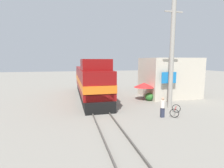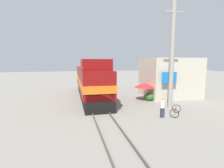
{
  "view_description": "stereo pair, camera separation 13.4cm",
  "coord_description": "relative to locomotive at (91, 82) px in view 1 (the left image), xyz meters",
  "views": [
    {
      "loc": [
        -2.49,
        -15.71,
        4.6
      ],
      "look_at": [
        1.2,
        -0.5,
        2.47
      ],
      "focal_mm": 28.0,
      "sensor_mm": 36.0,
      "label": 1
    },
    {
      "loc": [
        -2.36,
        -15.74,
        4.6
      ],
      "look_at": [
        1.2,
        -0.5,
        2.47
      ],
      "focal_mm": 28.0,
      "sensor_mm": 36.0,
      "label": 2
    }
  ],
  "objects": [
    {
      "name": "bicycle",
      "position": [
        6.11,
        -8.41,
        -1.61
      ],
      "size": [
        1.58,
        1.7,
        0.72
      ],
      "rotation": [
        0.0,
        0.0,
        2.46
      ],
      "color": "black",
      "rests_on": "ground_plane"
    },
    {
      "name": "vendor_umbrella",
      "position": [
        5.77,
        -2.67,
        -0.2
      ],
      "size": [
        2.33,
        2.33,
        2.05
      ],
      "color": "#4C4C4C",
      "rests_on": "ground_plane"
    },
    {
      "name": "ground_plane",
      "position": [
        0.0,
        -5.37,
        -1.99
      ],
      "size": [
        120.0,
        120.0,
        0.0
      ],
      "primitive_type": "plane",
      "color": "gray"
    },
    {
      "name": "utility_pole",
      "position": [
        6.81,
        -6.39,
        3.16
      ],
      "size": [
        1.8,
        0.42,
        10.18
      ],
      "color": "#9E998E",
      "rests_on": "ground_plane"
    },
    {
      "name": "building_block_distant",
      "position": [
        9.82,
        -1.24,
        0.46
      ],
      "size": [
        6.42,
        5.07,
        4.89
      ],
      "primitive_type": "cube",
      "color": "beige",
      "rests_on": "ground_plane"
    },
    {
      "name": "person_bystander",
      "position": [
        4.71,
        -8.73,
        -1.09
      ],
      "size": [
        0.34,
        0.34,
        1.65
      ],
      "color": "#2D3347",
      "rests_on": "ground_plane"
    },
    {
      "name": "billboard_sign",
      "position": [
        7.98,
        -4.2,
        0.49
      ],
      "size": [
        1.74,
        0.12,
        3.33
      ],
      "color": "#595959",
      "rests_on": "ground_plane"
    },
    {
      "name": "rail_far",
      "position": [
        0.72,
        -5.37,
        -1.91
      ],
      "size": [
        0.08,
        39.49,
        0.15
      ],
      "primitive_type": "cube",
      "color": "#4C4742",
      "rests_on": "ground_plane"
    },
    {
      "name": "rail_near",
      "position": [
        -0.72,
        -5.37,
        -1.91
      ],
      "size": [
        0.08,
        39.49,
        0.15
      ],
      "primitive_type": "cube",
      "color": "#4C4742",
      "rests_on": "ground_plane"
    },
    {
      "name": "locomotive",
      "position": [
        0.0,
        0.0,
        0.0
      ],
      "size": [
        2.97,
        14.62,
        4.71
      ],
      "color": "black",
      "rests_on": "ground_plane"
    },
    {
      "name": "shrub_cluster",
      "position": [
        6.26,
        -3.03,
        -1.52
      ],
      "size": [
        0.93,
        0.93,
        0.93
      ],
      "primitive_type": "sphere",
      "color": "#2D722D",
      "rests_on": "ground_plane"
    }
  ]
}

